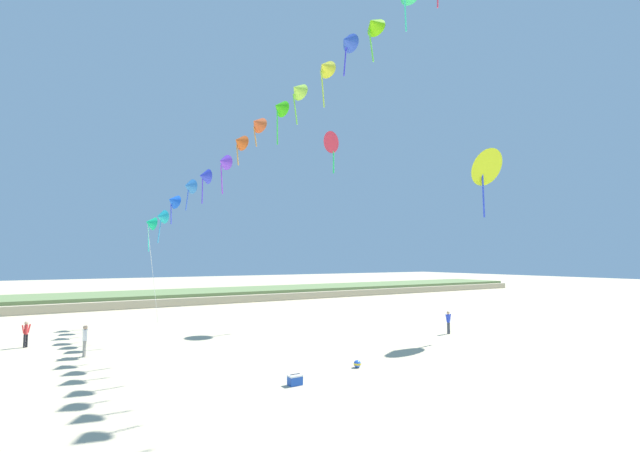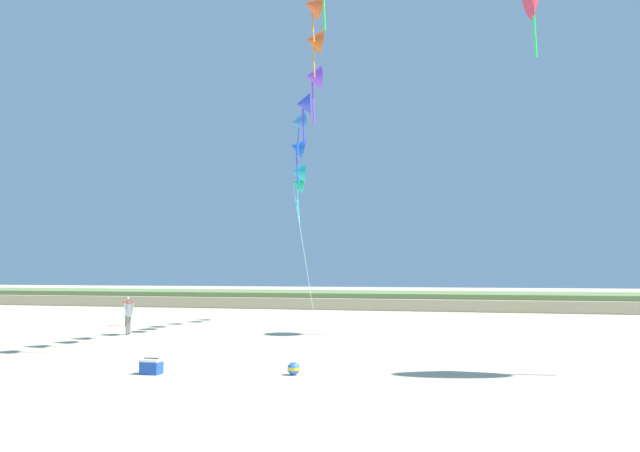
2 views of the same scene
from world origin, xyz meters
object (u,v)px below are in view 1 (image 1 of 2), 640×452
person_mid_center (26,332)px  beach_ball (357,364)px  person_near_right (85,338)px  large_kite_mid_trail (334,142)px  beach_cooler (295,380)px  large_kite_low_lead (482,166)px  person_near_left (448,321)px

person_mid_center → beach_ball: (14.14, -14.28, -0.72)m
person_near_right → large_kite_mid_trail: large_kite_mid_trail is taller
large_kite_mid_trail → beach_cooler: (-11.18, -13.93, -15.16)m
person_near_right → beach_cooler: (7.29, -10.64, -0.76)m
large_kite_low_lead → large_kite_mid_trail: bearing=119.2°
beach_cooler → beach_ball: (3.97, 0.96, -0.03)m
person_mid_center → large_kite_low_lead: size_ratio=0.30×
person_mid_center → beach_cooler: person_mid_center is taller
person_mid_center → large_kite_low_lead: bearing=-23.5°
person_near_right → person_near_left: bearing=-13.7°
large_kite_low_lead → person_mid_center: bearing=156.5°
person_near_right → beach_ball: (11.26, -9.68, -0.79)m
beach_cooler → beach_ball: size_ratio=1.59×
large_kite_mid_trail → beach_ball: 21.24m
large_kite_low_lead → beach_cooler: (-17.06, -3.40, -11.79)m
person_near_left → large_kite_low_lead: large_kite_low_lead is taller
beach_cooler → person_mid_center: bearing=123.7°
large_kite_low_lead → large_kite_mid_trail: 12.52m
person_near_left → large_kite_low_lead: bearing=-42.3°
person_near_left → person_near_right: bearing=166.3°
large_kite_low_lead → beach_cooler: bearing=-168.7°
person_near_right → beach_ball: person_near_right is taller
beach_ball → person_near_right: bearing=139.3°
person_near_left → beach_cooler: person_near_left is taller
large_kite_low_lead → beach_cooler: large_kite_low_lead is taller
person_mid_center → beach_ball: person_mid_center is taller
person_mid_center → person_near_left: bearing=-21.7°
beach_cooler → beach_ball: beach_cooler is taller
person_near_right → large_kite_low_lead: large_kite_low_lead is taller
person_near_left → large_kite_mid_trail: bearing=114.2°
person_near_left → beach_ball: person_near_left is taller
person_near_left → person_near_right: 23.08m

